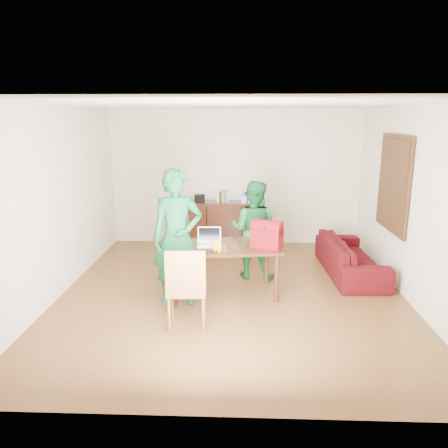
{
  "coord_description": "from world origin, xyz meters",
  "views": [
    {
      "loc": [
        0.12,
        -6.03,
        2.53
      ],
      "look_at": [
        -0.12,
        0.19,
        1.01
      ],
      "focal_mm": 35.0,
      "sensor_mm": 36.0,
      "label": 1
    }
  ],
  "objects_px": {
    "person_near": "(177,238)",
    "person_far": "(254,230)",
    "laptop": "(209,242)",
    "table": "(223,252)",
    "bottle": "(225,247)",
    "chair": "(187,304)",
    "red_bag": "(267,237)",
    "sofa": "(350,257)"
  },
  "relations": [
    {
      "from": "person_near",
      "to": "bottle",
      "type": "relative_size",
      "value": 11.9
    },
    {
      "from": "red_bag",
      "to": "person_far",
      "type": "bearing_deg",
      "value": 125.55
    },
    {
      "from": "bottle",
      "to": "red_bag",
      "type": "bearing_deg",
      "value": 25.95
    },
    {
      "from": "person_near",
      "to": "bottle",
      "type": "distance_m",
      "value": 0.66
    },
    {
      "from": "chair",
      "to": "red_bag",
      "type": "distance_m",
      "value": 1.55
    },
    {
      "from": "table",
      "to": "red_bag",
      "type": "distance_m",
      "value": 0.67
    },
    {
      "from": "table",
      "to": "person_far",
      "type": "relative_size",
      "value": 1.07
    },
    {
      "from": "chair",
      "to": "person_far",
      "type": "relative_size",
      "value": 0.66
    },
    {
      "from": "person_near",
      "to": "bottle",
      "type": "bearing_deg",
      "value": -13.39
    },
    {
      "from": "red_bag",
      "to": "table",
      "type": "bearing_deg",
      "value": -161.53
    },
    {
      "from": "person_far",
      "to": "red_bag",
      "type": "xyz_separation_m",
      "value": [
        0.17,
        -0.79,
        0.11
      ]
    },
    {
      "from": "person_far",
      "to": "red_bag",
      "type": "distance_m",
      "value": 0.82
    },
    {
      "from": "chair",
      "to": "red_bag",
      "type": "bearing_deg",
      "value": 41.06
    },
    {
      "from": "laptop",
      "to": "sofa",
      "type": "height_order",
      "value": "laptop"
    },
    {
      "from": "chair",
      "to": "bottle",
      "type": "xyz_separation_m",
      "value": [
        0.44,
        0.72,
        0.52
      ]
    },
    {
      "from": "red_bag",
      "to": "chair",
      "type": "bearing_deg",
      "value": -111.91
    },
    {
      "from": "person_near",
      "to": "red_bag",
      "type": "distance_m",
      "value": 1.27
    },
    {
      "from": "chair",
      "to": "laptop",
      "type": "relative_size",
      "value": 2.96
    },
    {
      "from": "bottle",
      "to": "red_bag",
      "type": "relative_size",
      "value": 0.38
    },
    {
      "from": "red_bag",
      "to": "sofa",
      "type": "relative_size",
      "value": 0.21
    },
    {
      "from": "person_near",
      "to": "person_far",
      "type": "distance_m",
      "value": 1.53
    },
    {
      "from": "table",
      "to": "sofa",
      "type": "relative_size",
      "value": 0.86
    },
    {
      "from": "table",
      "to": "bottle",
      "type": "relative_size",
      "value": 10.65
    },
    {
      "from": "person_near",
      "to": "bottle",
      "type": "xyz_separation_m",
      "value": [
        0.65,
        0.01,
        -0.12
      ]
    },
    {
      "from": "person_far",
      "to": "sofa",
      "type": "bearing_deg",
      "value": -155.84
    },
    {
      "from": "chair",
      "to": "bottle",
      "type": "distance_m",
      "value": 0.99
    },
    {
      "from": "person_near",
      "to": "bottle",
      "type": "height_order",
      "value": "person_near"
    },
    {
      "from": "person_near",
      "to": "laptop",
      "type": "bearing_deg",
      "value": 25.75
    },
    {
      "from": "bottle",
      "to": "sofa",
      "type": "xyz_separation_m",
      "value": [
        2.04,
        1.29,
        -0.53
      ]
    },
    {
      "from": "bottle",
      "to": "table",
      "type": "bearing_deg",
      "value": 96.05
    },
    {
      "from": "table",
      "to": "person_near",
      "type": "distance_m",
      "value": 0.76
    },
    {
      "from": "chair",
      "to": "red_bag",
      "type": "xyz_separation_m",
      "value": [
        1.03,
        1.0,
        0.59
      ]
    },
    {
      "from": "laptop",
      "to": "bottle",
      "type": "xyz_separation_m",
      "value": [
        0.24,
        -0.33,
        0.03
      ]
    },
    {
      "from": "table",
      "to": "red_bag",
      "type": "xyz_separation_m",
      "value": [
        0.62,
        -0.06,
        0.25
      ]
    },
    {
      "from": "laptop",
      "to": "red_bag",
      "type": "bearing_deg",
      "value": -6.46
    },
    {
      "from": "person_near",
      "to": "person_far",
      "type": "relative_size",
      "value": 1.19
    },
    {
      "from": "red_bag",
      "to": "bottle",
      "type": "bearing_deg",
      "value": -130.37
    },
    {
      "from": "person_near",
      "to": "laptop",
      "type": "distance_m",
      "value": 0.55
    },
    {
      "from": "sofa",
      "to": "person_near",
      "type": "bearing_deg",
      "value": 113.8
    },
    {
      "from": "bottle",
      "to": "person_near",
      "type": "bearing_deg",
      "value": -179.43
    },
    {
      "from": "bottle",
      "to": "red_bag",
      "type": "distance_m",
      "value": 0.65
    },
    {
      "from": "table",
      "to": "laptop",
      "type": "bearing_deg",
      "value": 174.35
    }
  ]
}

